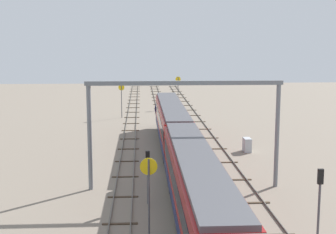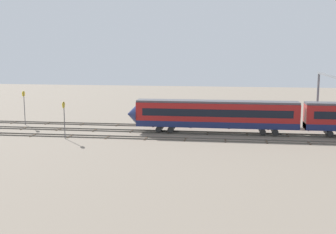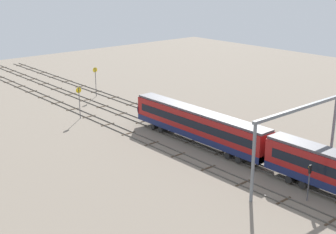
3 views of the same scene
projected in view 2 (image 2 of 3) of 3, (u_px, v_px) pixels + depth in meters
The scene contains 8 objects.
ground_plane at pixel (188, 133), 66.21m from camera, with size 156.41×156.41×0.00m, color gray.
track_near_foreground at pixel (191, 126), 71.08m from camera, with size 140.41×2.40×0.16m.
track_with_train at pixel (188, 132), 66.20m from camera, with size 140.41×2.40×0.16m.
track_middle at pixel (185, 139), 61.32m from camera, with size 140.41×2.40×0.16m.
overhead_gantry at pixel (329, 91), 62.55m from camera, with size 0.40×16.09×8.97m.
speed_sign_mid_trackside at pixel (64, 114), 61.42m from camera, with size 0.14×0.96×5.30m.
speed_sign_far_trackside at pixel (24, 103), 72.35m from camera, with size 0.14×0.96×5.70m.
relay_cabinet at pixel (237, 120), 73.09m from camera, with size 1.47×0.77×1.52m.
Camera 2 is at (-5.52, 64.81, 12.93)m, focal length 46.69 mm.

